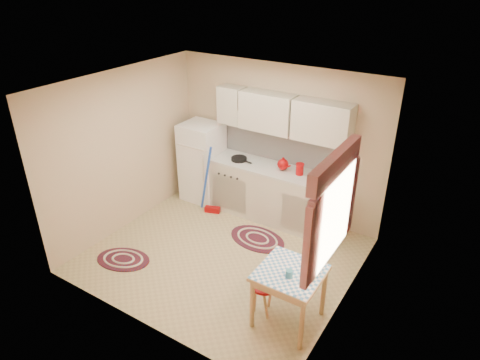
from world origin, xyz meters
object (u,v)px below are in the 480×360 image
Objects in this scene: table at (289,296)px; stool at (264,298)px; fridge at (202,162)px; base_cabinets at (270,194)px.

stool is at bearing -172.24° from table.
stool is at bearing -39.56° from fridge.
base_cabinets is 3.12× the size of table.
base_cabinets is 2.34m from table.
table is at bearing -35.56° from fridge.
base_cabinets is (1.34, 0.05, -0.26)m from fridge.
fridge is 3.07m from stool.
base_cabinets is at bearing 116.69° from stool.
fridge is 0.62× the size of base_cabinets.
fridge is at bearing -177.87° from base_cabinets.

